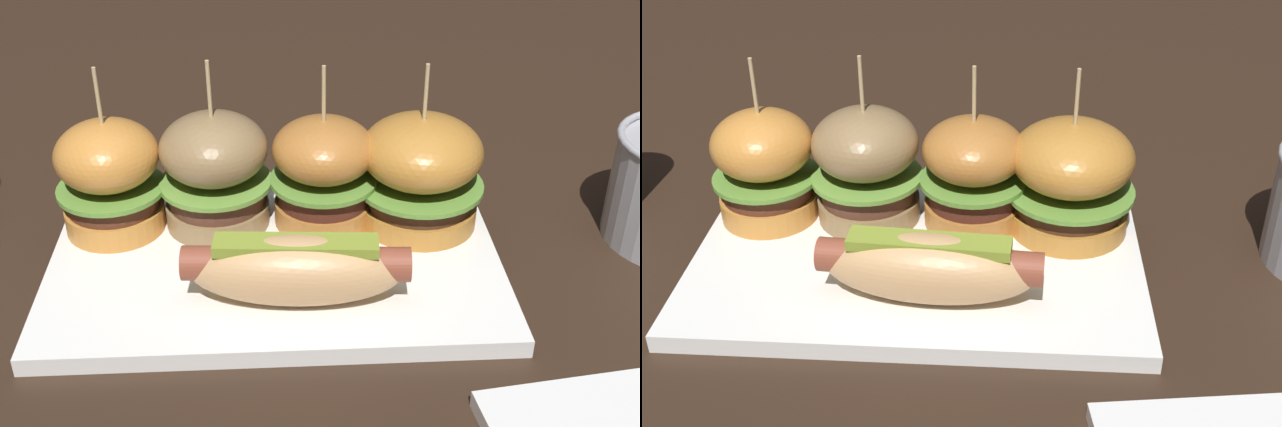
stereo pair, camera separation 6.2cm
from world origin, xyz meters
TOP-DOWN VIEW (x-y plane):
  - ground_plane at (0.00, 0.00)m, footprint 3.00×3.00m
  - platter_main at (0.00, 0.00)m, footprint 0.35×0.22m
  - hot_dog at (0.02, -0.05)m, footprint 0.16×0.06m
  - slider_far_left at (-0.13, 0.05)m, footprint 0.09×0.09m
  - slider_center_left at (-0.05, 0.06)m, footprint 0.09×0.09m
  - slider_center_right at (0.04, 0.05)m, footprint 0.09×0.09m
  - slider_far_right at (0.12, 0.05)m, footprint 0.10×0.10m

SIDE VIEW (x-z plane):
  - ground_plane at x=0.00m, z-range 0.00..0.00m
  - platter_main at x=0.00m, z-range 0.00..0.01m
  - hot_dog at x=0.02m, z-range 0.02..0.07m
  - slider_center_right at x=0.04m, z-range -0.01..0.13m
  - slider_far_right at x=0.12m, z-range -0.01..0.13m
  - slider_far_left at x=-0.13m, z-range -0.01..0.13m
  - slider_center_left at x=-0.05m, z-range -0.01..0.13m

